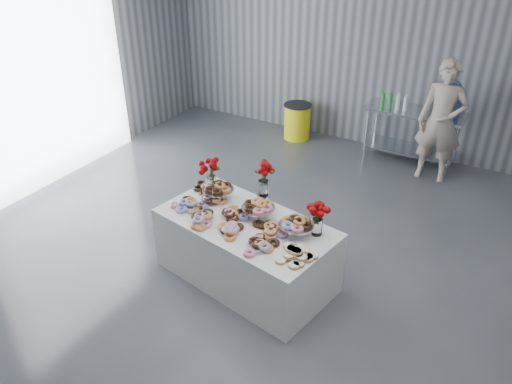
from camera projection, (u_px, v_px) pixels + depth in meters
ground at (249, 302)px, 5.29m from camera, size 9.00×9.00×0.00m
room_walls at (223, 47)px, 4.13m from camera, size 8.04×9.04×4.02m
display_table at (246, 250)px, 5.47m from camera, size 2.05×1.33×0.75m
prep_table at (412, 127)px, 7.81m from camera, size 1.50×0.60×0.90m
donut_mounds at (243, 220)px, 5.22m from camera, size 1.92×1.12×0.09m
cake_stand_left at (218, 188)px, 5.61m from camera, size 0.36×0.36×0.17m
cake_stand_mid at (259, 206)px, 5.28m from camera, size 0.36×0.36×0.17m
cake_stand_right at (297, 223)px, 5.00m from camera, size 0.36×0.36×0.17m
danish_pile at (294, 252)px, 4.73m from camera, size 0.48×0.48×0.11m
bouquet_left at (211, 167)px, 5.71m from camera, size 0.26×0.26×0.42m
bouquet_right at (318, 209)px, 4.93m from camera, size 0.26×0.26×0.42m
bouquet_center at (264, 177)px, 5.34m from camera, size 0.26×0.26×0.57m
water_jug at (452, 101)px, 7.33m from camera, size 0.28×0.28×0.55m
drink_bottles at (394, 100)px, 7.66m from camera, size 0.54×0.08×0.27m
person at (441, 122)px, 7.25m from camera, size 0.69×0.48×1.82m
trash_barrel at (297, 121)px, 8.82m from camera, size 0.49×0.49×0.63m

